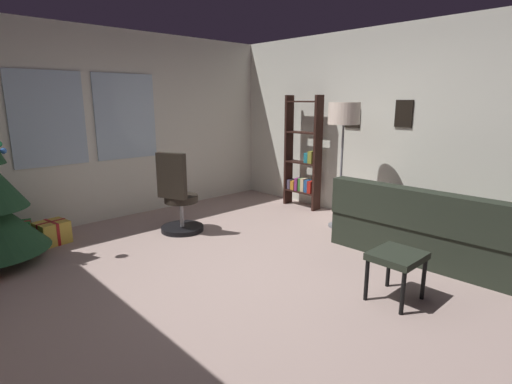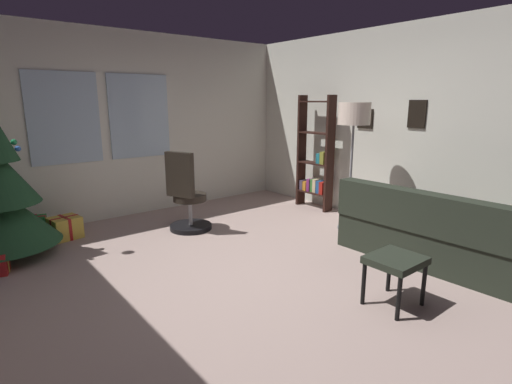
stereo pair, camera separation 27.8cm
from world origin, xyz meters
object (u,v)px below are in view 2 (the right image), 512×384
gift_box_green (35,227)px  bookshelf (316,161)px  footstool (395,264)px  gift_box_gold (65,228)px  floor_lamp (354,121)px  couch (451,236)px  office_chair (187,201)px

gift_box_green → bookshelf: bookshelf is taller
footstool → gift_box_gold: size_ratio=1.15×
gift_box_gold → floor_lamp: size_ratio=0.23×
bookshelf → footstool: bearing=-124.7°
gift_box_green → couch: bearing=-47.7°
couch → floor_lamp: 1.81m
gift_box_green → gift_box_gold: bearing=-40.0°
office_chair → gift_box_green: bearing=150.0°
bookshelf → gift_box_gold: bearing=164.5°
footstool → gift_box_gold: footstool is taller
couch → floor_lamp: bearing=87.6°
gift_box_green → floor_lamp: bearing=-33.8°
gift_box_green → office_chair: office_chair is taller
office_chair → floor_lamp: bearing=-37.1°
footstool → gift_box_gold: bearing=116.2°
gift_box_gold → floor_lamp: floor_lamp is taller
gift_box_gold → bookshelf: bearing=-15.5°
bookshelf → floor_lamp: bookshelf is taller
footstool → floor_lamp: (1.34, 1.53, 1.08)m
couch → floor_lamp: size_ratio=1.21×
couch → footstool: size_ratio=4.63×
couch → footstool: couch is taller
gift_box_green → gift_box_gold: gift_box_green is taller
floor_lamp → gift_box_gold: bearing=146.9°
office_chair → bookshelf: 2.21m
bookshelf → office_chair: bearing=172.8°
footstool → office_chair: (-0.39, 2.83, 0.04)m
couch → footstool: (-1.28, -0.14, 0.08)m
floor_lamp → couch: bearing=-92.4°
couch → gift_box_green: (-3.31, 3.65, -0.15)m
office_chair → gift_box_gold: bearing=152.5°
couch → bookshelf: bookshelf is taller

